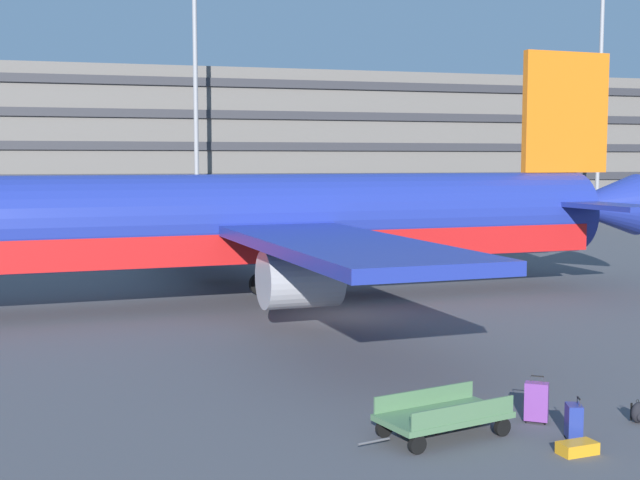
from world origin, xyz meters
TOP-DOWN VIEW (x-y plane):
  - ground_plane at (0.00, 0.00)m, footprint 600.00×600.00m
  - terminal_structure at (0.00, 51.99)m, footprint 160.05×17.40m
  - airliner at (-2.45, 3.69)m, footprint 36.15×29.26m
  - light_mast_left at (-0.40, 38.65)m, footprint 1.80×0.50m
  - light_mast_center_left at (35.41, 38.65)m, footprint 1.80×0.50m
  - suitcase_upright at (0.75, -13.90)m, footprint 0.40×0.49m
  - suitcase_scuffed at (0.62, -12.69)m, footprint 0.55×0.50m
  - suitcase_purple at (0.40, -14.60)m, footprint 0.79×0.48m
  - backpack_red at (2.66, -13.28)m, footprint 0.36×0.30m
  - baggage_cart at (-1.62, -13.04)m, footprint 3.36×1.92m

SIDE VIEW (x-z plane):
  - ground_plane at x=0.00m, z-range 0.00..0.00m
  - suitcase_purple at x=0.40m, z-range 0.00..0.23m
  - backpack_red at x=2.66m, z-range -0.03..0.46m
  - suitcase_upright at x=0.75m, z-range -0.04..0.81m
  - baggage_cart at x=-1.62m, z-range 0.02..0.84m
  - suitcase_scuffed at x=0.62m, z-range -0.04..0.94m
  - airliner at x=-2.45m, z-range -2.03..8.09m
  - terminal_structure at x=0.00m, z-range 0.00..13.33m
  - light_mast_left at x=-0.40m, z-range 1.68..22.68m
  - light_mast_center_left at x=35.41m, z-range 1.73..26.30m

